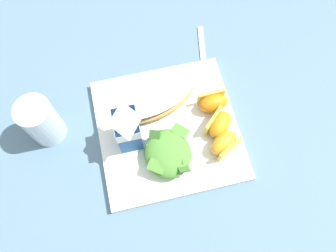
# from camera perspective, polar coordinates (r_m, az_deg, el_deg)

# --- Properties ---
(ground) EXTENTS (3.00, 3.00, 0.00)m
(ground) POSITION_cam_1_polar(r_m,az_deg,el_deg) (0.69, 0.00, -0.82)
(ground) COLOR slate
(white_plate) EXTENTS (0.28, 0.28, 0.02)m
(white_plate) POSITION_cam_1_polar(r_m,az_deg,el_deg) (0.68, 0.00, -0.58)
(white_plate) COLOR white
(white_plate) RESTS_ON ground
(cheesy_pizza_bread) EXTENTS (0.12, 0.19, 0.04)m
(cheesy_pizza_bread) POSITION_cam_1_polar(r_m,az_deg,el_deg) (0.68, -2.08, 4.62)
(cheesy_pizza_bread) COLOR tan
(cheesy_pizza_bread) RESTS_ON white_plate
(green_salad_pile) EXTENTS (0.11, 0.10, 0.04)m
(green_salad_pile) POSITION_cam_1_polar(r_m,az_deg,el_deg) (0.63, -0.08, -4.73)
(green_salad_pile) COLOR #4C8433
(green_salad_pile) RESTS_ON white_plate
(milk_carton) EXTENTS (0.06, 0.04, 0.11)m
(milk_carton) POSITION_cam_1_polar(r_m,az_deg,el_deg) (0.61, -7.05, -0.22)
(milk_carton) COLOR #23569E
(milk_carton) RESTS_ON white_plate
(orange_wedge_front) EXTENTS (0.06, 0.07, 0.04)m
(orange_wedge_front) POSITION_cam_1_polar(r_m,az_deg,el_deg) (0.65, 9.65, -2.99)
(orange_wedge_front) COLOR orange
(orange_wedge_front) RESTS_ON white_plate
(orange_wedge_middle) EXTENTS (0.07, 0.07, 0.04)m
(orange_wedge_middle) POSITION_cam_1_polar(r_m,az_deg,el_deg) (0.66, 8.79, 0.35)
(orange_wedge_middle) COLOR orange
(orange_wedge_middle) RESTS_ON white_plate
(orange_wedge_rear) EXTENTS (0.04, 0.06, 0.04)m
(orange_wedge_rear) POSITION_cam_1_polar(r_m,az_deg,el_deg) (0.68, 7.74, 4.02)
(orange_wedge_rear) COLOR orange
(orange_wedge_rear) RESTS_ON white_plate
(metal_fork) EXTENTS (0.19, 0.05, 0.01)m
(metal_fork) POSITION_cam_1_polar(r_m,az_deg,el_deg) (0.76, 6.20, 10.24)
(metal_fork) COLOR silver
(metal_fork) RESTS_ON ground
(drinking_clear_cup) EXTENTS (0.07, 0.07, 0.11)m
(drinking_clear_cup) POSITION_cam_1_polar(r_m,az_deg,el_deg) (0.68, -20.95, 0.74)
(drinking_clear_cup) COLOR silver
(drinking_clear_cup) RESTS_ON ground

